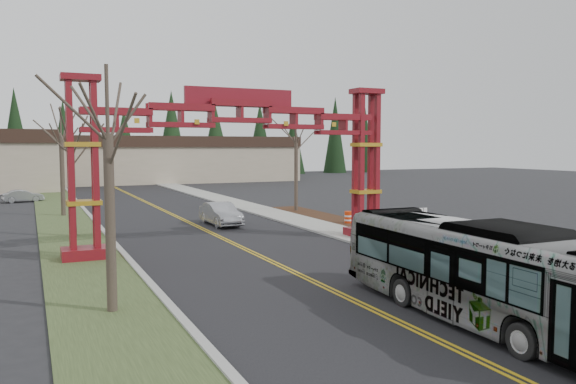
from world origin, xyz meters
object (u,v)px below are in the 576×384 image
retail_building_east (167,159)px  barrel_south (378,228)px  bare_tree_median_far (61,137)px  transit_bus (477,271)px  bare_tree_median_mid (71,148)px  street_sign (423,219)px  silver_sedan (221,214)px  parked_car_far_a (23,196)px  bare_tree_median_near (108,135)px  bare_tree_right_far (296,141)px  gateway_arch (240,137)px  barrel_north (348,218)px  barrel_mid (365,223)px

retail_building_east → barrel_south: (-1.17, -62.05, -2.95)m
barrel_south → bare_tree_median_far: bearing=131.7°
transit_bus → bare_tree_median_mid: (-10.33, 22.88, 3.81)m
retail_building_east → bare_tree_median_far: bare_tree_median_far is taller
street_sign → barrel_south: street_sign is taller
bare_tree_median_mid → transit_bus: bearing=-65.7°
transit_bus → barrel_south: 16.56m
silver_sedan → parked_car_far_a: (-12.70, 23.75, -0.18)m
parked_car_far_a → bare_tree_median_far: bearing=-177.8°
bare_tree_median_near → bare_tree_median_mid: size_ratio=1.06×
bare_tree_median_near → street_sign: size_ratio=3.68×
silver_sedan → bare_tree_median_near: 21.32m
parked_car_far_a → street_sign: bearing=-161.9°
bare_tree_median_far → bare_tree_right_far: bare_tree_median_far is taller
parked_car_far_a → bare_tree_right_far: bare_tree_right_far is taller
bare_tree_right_far → barrel_south: 15.01m
gateway_arch → barrel_north: size_ratio=19.19×
barrel_south → barrel_mid: bearing=79.1°
street_sign → barrel_south: size_ratio=1.97×
gateway_arch → barrel_mid: (9.23, 2.01, -5.44)m
transit_bus → bare_tree_median_mid: size_ratio=1.49×
retail_building_east → barrel_mid: bearing=-90.7°
silver_sedan → barrel_south: silver_sedan is taller
retail_building_east → street_sign: bearing=-91.0°
retail_building_east → barrel_south: bearing=-91.1°
transit_bus → barrel_mid: (6.90, 17.31, -1.05)m
parked_car_far_a → barrel_south: 38.11m
transit_bus → barrel_mid: transit_bus is taller
gateway_arch → silver_sedan: size_ratio=3.78×
bare_tree_median_near → street_sign: bare_tree_median_near is taller
retail_building_east → transit_bus: size_ratio=3.32×
retail_building_east → barrel_north: retail_building_east is taller
silver_sedan → parked_car_far_a: silver_sedan is taller
barrel_mid → retail_building_east: bearing=89.3°
transit_bus → bare_tree_median_far: bearing=108.1°
parked_car_far_a → barrel_south: bearing=-158.8°
parked_car_far_a → bare_tree_median_far: (3.00, -13.66, 5.63)m
gateway_arch → bare_tree_median_near: size_ratio=2.24×
parked_car_far_a → bare_tree_median_far: size_ratio=0.44×
street_sign → gateway_arch: bearing=153.3°
transit_bus → street_sign: (6.48, 10.87, -0.01)m
transit_bus → bare_tree_median_near: size_ratio=1.41×
gateway_arch → transit_bus: bearing=-81.3°
barrel_north → bare_tree_median_far: bearing=142.9°
bare_tree_median_near → barrel_south: size_ratio=7.26×
retail_building_east → barrel_north: bearing=-90.1°
bare_tree_median_mid → barrel_south: (16.83, -7.68, -4.84)m
parked_car_far_a → bare_tree_median_near: bare_tree_median_near is taller
parked_car_far_a → bare_tree_median_near: bearing=173.9°
gateway_arch → bare_tree_median_mid: (-8.00, 7.58, -0.58)m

